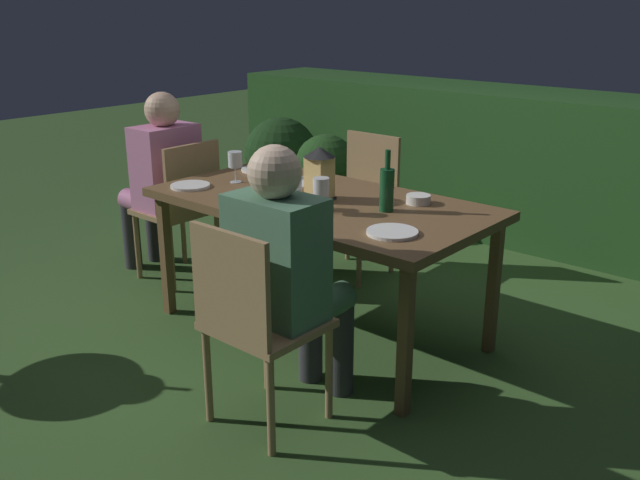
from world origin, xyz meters
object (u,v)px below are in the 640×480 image
object	(u,v)px
wine_glass_a	(235,161)
green_bottle_on_table	(387,188)
wine_glass_d	(321,189)
bowl_olives	(418,199)
lantern_centerpiece	(319,171)
wine_glass_b	(265,158)
plate_b	(392,232)
chair_head_near	(182,205)
chair_side_right_a	(361,197)
bowl_bread	(280,193)
person_in_green	(288,268)
chair_side_left_b	(254,318)
wine_glass_c	(294,185)
person_in_pink	(160,175)
plate_a	(299,183)
plate_d	(190,186)
potted_plant_corner	(326,176)
dining_table	(320,209)
plate_c	(259,170)
potted_plant_by_hedge	(281,157)

from	to	relation	value
wine_glass_a	green_bottle_on_table	bearing A→B (deg)	5.38
wine_glass_d	bowl_olives	world-z (taller)	wine_glass_d
lantern_centerpiece	wine_glass_b	xyz separation A→B (m)	(-0.50, 0.12, -0.03)
wine_glass_a	plate_b	bearing A→B (deg)	-8.57
chair_head_near	chair_side_right_a	size ratio (longest dim) A/B	1.00
bowl_bread	person_in_green	bearing A→B (deg)	-43.87
chair_side_left_b	wine_glass_b	xyz separation A→B (m)	(-0.87, 0.95, 0.35)
wine_glass_c	bowl_bread	bearing A→B (deg)	152.20
chair_side_right_a	wine_glass_d	xyz separation A→B (m)	(0.55, -1.03, 0.35)
wine_glass_a	person_in_pink	bearing A→B (deg)	176.58
green_bottle_on_table	plate_a	world-z (taller)	green_bottle_on_table
wine_glass_c	plate_d	distance (m)	0.70
chair_side_left_b	plate_d	bearing A→B (deg)	151.78
green_bottle_on_table	person_in_green	bearing A→B (deg)	-88.96
person_in_pink	person_in_green	size ratio (longest dim) A/B	1.00
chair_head_near	person_in_green	distance (m)	1.63
wine_glass_a	wine_glass_c	world-z (taller)	same
wine_glass_d	potted_plant_corner	distance (m)	1.97
chair_side_left_b	bowl_bread	bearing A→B (deg)	127.26
person_in_pink	potted_plant_corner	world-z (taller)	person_in_pink
chair_side_right_a	wine_glass_c	world-z (taller)	wine_glass_c
dining_table	plate_d	distance (m)	0.73
person_in_green	bowl_olives	distance (m)	0.90
lantern_centerpiece	plate_d	xyz separation A→B (m)	(-0.68, -0.26, -0.14)
plate_d	plate_c	bearing A→B (deg)	89.46
plate_a	potted_plant_by_hedge	size ratio (longest dim) A/B	0.31
plate_a	bowl_bread	world-z (taller)	bowl_bread
dining_table	wine_glass_a	world-z (taller)	wine_glass_a
wine_glass_a	plate_c	distance (m)	0.31
chair_head_near	plate_b	bearing A→B (deg)	-7.34
potted_plant_by_hedge	plate_d	bearing A→B (deg)	-59.85
chair_side_left_b	plate_a	world-z (taller)	chair_side_left_b
person_in_pink	bowl_olives	xyz separation A→B (m)	(1.72, 0.25, 0.11)
lantern_centerpiece	plate_a	size ratio (longest dim) A/B	1.08
chair_head_near	wine_glass_b	world-z (taller)	wine_glass_b
wine_glass_c	potted_plant_by_hedge	size ratio (longest dim) A/B	0.22
chair_side_right_a	wine_glass_d	distance (m)	1.22
green_bottle_on_table	plate_c	distance (m)	1.06
plate_c	bowl_bread	distance (m)	0.60
chair_side_left_b	green_bottle_on_table	size ratio (longest dim) A/B	3.00
plate_b	bowl_olives	size ratio (longest dim) A/B	1.87
person_in_pink	potted_plant_corner	size ratio (longest dim) A/B	1.56
bowl_olives	bowl_bread	xyz separation A→B (m)	(-0.59, -0.36, 0.00)
wine_glass_c	green_bottle_on_table	bearing A→B (deg)	36.09
chair_side_right_a	potted_plant_corner	world-z (taller)	chair_side_right_a
wine_glass_c	plate_d	xyz separation A→B (m)	(-0.69, -0.06, -0.11)
wine_glass_b	plate_a	world-z (taller)	wine_glass_b
wine_glass_b	potted_plant_corner	distance (m)	1.38
dining_table	plate_d	bearing A→B (deg)	-157.84
person_in_green	person_in_pink	bearing A→B (deg)	159.07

